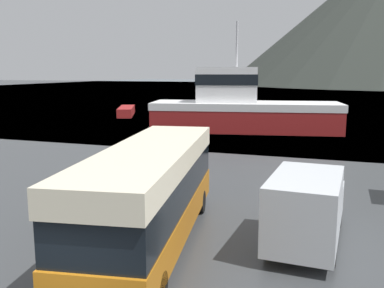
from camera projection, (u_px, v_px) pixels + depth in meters
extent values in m
plane|color=slate|center=(323.00, 88.00, 140.80)|extent=(240.00, 240.00, 0.00)
cube|color=#B26614|center=(151.00, 218.00, 13.95)|extent=(4.13, 10.46, 1.00)
cube|color=black|center=(151.00, 186.00, 13.76)|extent=(4.05, 10.25, 1.14)
cube|color=beige|center=(150.00, 158.00, 13.60)|extent=(4.13, 10.46, 0.71)
cube|color=black|center=(181.00, 160.00, 18.76)|extent=(2.19, 0.42, 1.54)
cylinder|color=black|center=(148.00, 199.00, 17.67)|extent=(0.44, 0.94, 0.90)
cylinder|color=black|center=(201.00, 202.00, 17.31)|extent=(0.44, 0.94, 0.90)
cylinder|color=black|center=(73.00, 282.00, 10.75)|extent=(0.44, 0.94, 0.90)
cube|color=silver|center=(305.00, 208.00, 13.53)|extent=(2.27, 4.00, 2.09)
cube|color=silver|center=(314.00, 198.00, 16.17)|extent=(2.17, 1.77, 1.15)
cube|color=black|center=(312.00, 179.00, 15.26)|extent=(1.78, 0.14, 0.73)
cylinder|color=black|center=(287.00, 211.00, 16.40)|extent=(0.25, 0.71, 0.70)
cylinder|color=black|center=(338.00, 218.00, 15.72)|extent=(0.25, 0.71, 0.70)
cylinder|color=black|center=(269.00, 245.00, 13.22)|extent=(0.25, 0.71, 0.70)
cylinder|color=black|center=(332.00, 255.00, 12.55)|extent=(0.25, 0.71, 0.70)
cube|color=maroon|center=(245.00, 117.00, 40.51)|extent=(18.06, 8.34, 2.72)
cube|color=white|center=(245.00, 106.00, 40.33)|extent=(18.24, 8.42, 0.68)
cube|color=white|center=(227.00, 85.00, 40.24)|extent=(6.15, 4.59, 3.26)
cube|color=black|center=(227.00, 79.00, 40.15)|extent=(6.28, 4.71, 0.98)
cylinder|color=#B2B2B7|center=(237.00, 44.00, 39.49)|extent=(0.20, 0.20, 4.16)
cube|color=#287F3D|center=(77.00, 199.00, 17.38)|extent=(1.19, 1.03, 1.05)
cube|color=#226C34|center=(76.00, 185.00, 17.28)|extent=(1.31, 1.13, 0.12)
cube|color=maroon|center=(126.00, 111.00, 54.57)|extent=(4.45, 7.38, 1.08)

